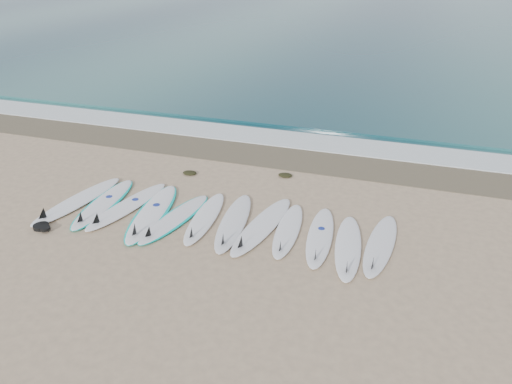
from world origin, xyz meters
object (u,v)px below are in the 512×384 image
(surfboard_0, at_px, (76,201))
(surfboard_11, at_px, (380,245))
(leash_coil, at_px, (42,227))
(surfboard_6, at_px, (233,223))

(surfboard_0, bearing_deg, surfboard_11, 10.20)
(surfboard_11, bearing_deg, surfboard_0, -173.78)
(surfboard_0, xyz_separation_m, surfboard_11, (6.85, 0.31, -0.01))
(surfboard_0, distance_m, surfboard_11, 6.85)
(surfboard_11, xyz_separation_m, leash_coil, (-6.80, -1.51, -0.01))
(surfboard_0, bearing_deg, leash_coil, -80.05)
(surfboard_6, bearing_deg, surfboard_0, 175.16)
(surfboard_6, xyz_separation_m, surfboard_11, (3.06, 0.09, -0.00))
(surfboard_6, bearing_deg, surfboard_11, -6.60)
(leash_coil, bearing_deg, surfboard_11, 12.51)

